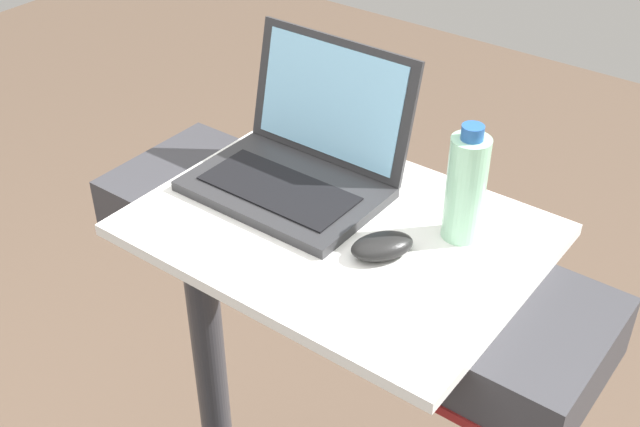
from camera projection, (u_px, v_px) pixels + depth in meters
name	position (u px, v px, depth m)	size (l,w,h in m)	color
desk_board	(338.00, 230.00, 1.31)	(0.63, 0.47, 0.02)	white
laptop	(300.00, 159.00, 1.38)	(0.32, 0.27, 0.23)	#2D2D30
computer_mouse	(382.00, 246.00, 1.23)	(0.06, 0.10, 0.03)	black
water_bottle	(466.00, 187.00, 1.23)	(0.06, 0.06, 0.20)	#9EDBB2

